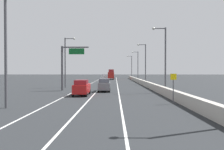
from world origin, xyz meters
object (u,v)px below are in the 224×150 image
object	(u,v)px
lamp_post_right_fifth	(131,66)
box_truck	(111,75)
lamp_post_right_second	(164,55)
lamp_post_right_fourth	(137,64)
lamp_post_left_near	(9,43)
overhead_sign_gantry	(66,62)
lamp_post_right_third	(144,61)
car_red_1	(82,88)
car_white_2	(104,77)
lamp_post_left_mid	(66,59)
speed_advisory_sign	(173,86)
car_gray_0	(104,85)

from	to	relation	value
lamp_post_right_fifth	box_truck	bearing A→B (deg)	-148.38
lamp_post_right_second	lamp_post_right_fourth	distance (m)	40.54
lamp_post_right_second	lamp_post_left_near	world-z (taller)	same
overhead_sign_gantry	lamp_post_right_second	world-z (taller)	lamp_post_right_second
overhead_sign_gantry	box_truck	xyz separation A→B (m)	(6.60, 51.96, -2.90)
lamp_post_right_third	car_red_1	world-z (taller)	lamp_post_right_third
lamp_post_right_second	lamp_post_right_fifth	bearing A→B (deg)	90.50
lamp_post_right_third	lamp_post_right_fifth	size ratio (longest dim) A/B	1.00
lamp_post_left_near	car_red_1	xyz separation A→B (m)	(4.84, 10.25, -4.67)
overhead_sign_gantry	lamp_post_right_third	bearing A→B (deg)	47.25
lamp_post_right_fourth	car_red_1	bearing A→B (deg)	-104.92
lamp_post_right_fifth	box_truck	distance (m)	10.65
lamp_post_right_second	car_white_2	size ratio (longest dim) A/B	2.45
lamp_post_right_third	lamp_post_left_mid	size ratio (longest dim) A/B	1.00
car_red_1	car_white_2	xyz separation A→B (m)	(-0.04, 58.07, 0.01)
overhead_sign_gantry	lamp_post_right_fifth	world-z (taller)	lamp_post_right_fifth
car_white_2	lamp_post_right_fourth	bearing A→B (deg)	-48.60
lamp_post_right_third	overhead_sign_gantry	bearing A→B (deg)	-132.75
overhead_sign_gantry	car_white_2	distance (m)	50.67
speed_advisory_sign	box_truck	world-z (taller)	box_truck
lamp_post_right_second	car_red_1	bearing A→B (deg)	-161.22
overhead_sign_gantry	lamp_post_right_third	size ratio (longest dim) A/B	0.76
lamp_post_left_near	car_red_1	bearing A→B (deg)	64.71
lamp_post_right_second	car_gray_0	xyz separation A→B (m)	(-9.09, 1.69, -4.68)
speed_advisory_sign	car_white_2	xyz separation A→B (m)	(-10.27, 65.66, -0.71)
car_gray_0	lamp_post_left_near	bearing A→B (deg)	-115.42
lamp_post_right_second	box_truck	distance (m)	56.46
speed_advisory_sign	lamp_post_left_mid	size ratio (longest dim) A/B	0.30
speed_advisory_sign	lamp_post_right_fourth	xyz separation A→B (m)	(1.64, 52.15, 3.95)
lamp_post_right_second	car_red_1	distance (m)	13.34
lamp_post_right_third	lamp_post_right_fourth	size ratio (longest dim) A/B	1.00
overhead_sign_gantry	lamp_post_right_fourth	bearing A→B (deg)	67.06
overhead_sign_gantry	box_truck	bearing A→B (deg)	82.76
speed_advisory_sign	car_white_2	world-z (taller)	speed_advisory_sign
speed_advisory_sign	car_gray_0	xyz separation A→B (m)	(-7.49, 13.31, -0.74)
speed_advisory_sign	lamp_post_right_second	distance (m)	12.37
lamp_post_right_second	lamp_post_right_fourth	bearing A→B (deg)	89.94
lamp_post_left_near	lamp_post_right_fifth	bearing A→B (deg)	77.86
lamp_post_left_mid	car_red_1	xyz separation A→B (m)	(5.17, -14.08, -4.67)
lamp_post_right_third	lamp_post_right_fifth	world-z (taller)	same
speed_advisory_sign	car_red_1	world-z (taller)	speed_advisory_sign
lamp_post_left_near	lamp_post_right_second	bearing A→B (deg)	40.56
lamp_post_left_near	lamp_post_left_mid	xyz separation A→B (m)	(-0.33, 24.32, 0.00)
lamp_post_left_mid	car_gray_0	bearing A→B (deg)	-46.55
lamp_post_right_second	car_gray_0	world-z (taller)	lamp_post_right_second
lamp_post_right_second	lamp_post_right_fourth	xyz separation A→B (m)	(0.04, 40.54, 0.00)
box_truck	car_white_2	bearing A→B (deg)	-151.63
lamp_post_right_third	car_red_1	bearing A→B (deg)	-115.56
lamp_post_right_fourth	car_gray_0	size ratio (longest dim) A/B	2.23
overhead_sign_gantry	lamp_post_right_fourth	world-z (taller)	lamp_post_right_fourth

